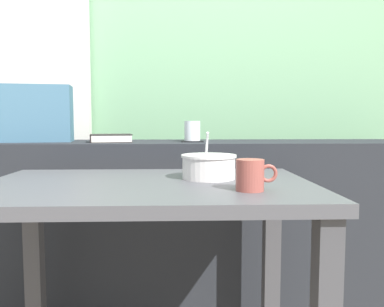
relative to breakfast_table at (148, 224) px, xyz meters
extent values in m
cube|color=#7AAD7F|center=(0.09, 1.20, 0.80)|extent=(4.80, 0.08, 2.80)
cube|color=silver|center=(-0.70, 1.10, 0.65)|extent=(0.56, 0.06, 2.50)
cube|color=#23262B|center=(0.09, 0.64, -0.19)|extent=(2.80, 0.39, 0.82)
cube|color=#414145|center=(-0.45, 0.27, -0.25)|extent=(0.06, 0.06, 0.69)
cube|color=#414145|center=(0.45, 0.27, -0.25)|extent=(0.06, 0.06, 0.69)
cube|color=#4C4C51|center=(0.00, 0.00, 0.11)|extent=(1.01, 0.65, 0.03)
cube|color=black|center=(0.16, 0.62, 0.22)|extent=(0.10, 0.10, 0.00)
cylinder|color=white|center=(0.16, 0.62, 0.27)|extent=(0.07, 0.07, 0.09)
cylinder|color=gold|center=(0.16, 0.62, 0.26)|extent=(0.07, 0.07, 0.06)
cube|color=black|center=(-0.21, 0.60, 0.22)|extent=(0.21, 0.17, 0.00)
cube|color=silver|center=(-0.21, 0.60, 0.24)|extent=(0.20, 0.16, 0.03)
cube|color=black|center=(-0.21, 0.60, 0.25)|extent=(0.21, 0.17, 0.00)
cube|color=black|center=(-0.30, 0.58, 0.24)|extent=(0.03, 0.13, 0.04)
cube|color=#426B84|center=(-0.56, 0.64, 0.35)|extent=(0.34, 0.19, 0.26)
cylinder|color=silver|center=(0.19, 0.07, 0.17)|extent=(0.17, 0.17, 0.08)
cylinder|color=silver|center=(0.19, 0.07, 0.20)|extent=(0.18, 0.18, 0.01)
cylinder|color=#B27038|center=(0.19, 0.07, 0.16)|extent=(0.15, 0.15, 0.06)
cylinder|color=silver|center=(0.19, 0.10, 0.22)|extent=(0.01, 0.13, 0.12)
ellipsoid|color=silver|center=(0.19, 0.12, 0.18)|extent=(0.03, 0.05, 0.01)
cube|color=silver|center=(0.27, 0.24, 0.13)|extent=(0.08, 0.16, 0.01)
cylinder|color=#9E4C42|center=(0.29, -0.15, 0.17)|extent=(0.08, 0.08, 0.08)
torus|color=#9E4C42|center=(0.34, -0.15, 0.18)|extent=(0.05, 0.01, 0.05)
camera|label=1|loc=(0.09, -1.17, 0.32)|focal=36.18mm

